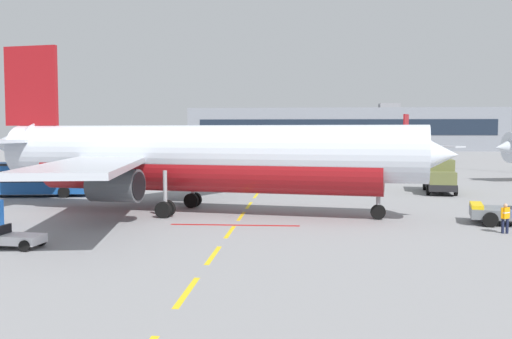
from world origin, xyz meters
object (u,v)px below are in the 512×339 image
airliner_foreground (198,157)px  apron_shuttle_bus (21,177)px  catering_truck (439,175)px  ground_power_truck (53,170)px  ground_crew_worker (505,216)px  airliner_mid_left (392,146)px

airliner_foreground → apron_shuttle_bus: bearing=153.4°
catering_truck → ground_power_truck: (-39.22, 3.63, 0.00)m
ground_crew_worker → airliner_foreground: bearing=160.3°
airliner_mid_left → apron_shuttle_bus: airliner_mid_left is taller
airliner_foreground → ground_crew_worker: 20.18m
airliner_mid_left → catering_truck: 56.35m
ground_power_truck → ground_crew_worker: 45.51m
airliner_foreground → apron_shuttle_bus: airliner_foreground is taller
airliner_foreground → catering_truck: size_ratio=4.78×
airliner_foreground → airliner_mid_left: (24.43, 71.18, -0.95)m
airliner_foreground → ground_power_truck: 26.70m
apron_shuttle_bus → ground_crew_worker: (36.35, -15.49, -0.78)m
apron_shuttle_bus → ground_power_truck: (-1.44, 9.86, -0.10)m
airliner_mid_left → catering_truck: airliner_mid_left is taller
ground_power_truck → airliner_foreground: bearing=-44.4°
airliner_foreground → ground_crew_worker: bearing=-19.7°
airliner_foreground → ground_power_truck: size_ratio=4.82×
airliner_foreground → ground_crew_worker: airliner_foreground is taller
apron_shuttle_bus → ground_power_truck: 9.96m
catering_truck → ground_crew_worker: 21.77m
apron_shuttle_bus → ground_crew_worker: 39.52m
airliner_foreground → ground_crew_worker: (18.80, -6.72, -2.97)m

